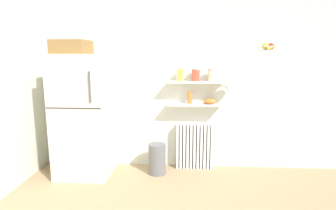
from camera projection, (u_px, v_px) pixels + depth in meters
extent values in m
cube|color=silver|center=(184.00, 84.00, 4.11)|extent=(7.04, 0.10, 2.60)
cube|color=silver|center=(84.00, 116.00, 3.88)|extent=(0.75, 0.70, 1.74)
cube|color=#262628|center=(73.00, 108.00, 3.50)|extent=(0.73, 0.01, 0.01)
cylinder|color=#4C4C51|center=(90.00, 87.00, 3.42)|extent=(0.02, 0.02, 0.40)
cube|color=olive|center=(72.00, 47.00, 3.71)|extent=(0.45, 0.49, 0.19)
cube|color=white|center=(178.00, 146.00, 4.16)|extent=(0.04, 0.12, 0.70)
cube|color=white|center=(181.00, 146.00, 4.15)|extent=(0.04, 0.12, 0.70)
cube|color=white|center=(184.00, 146.00, 4.15)|extent=(0.04, 0.12, 0.70)
cube|color=white|center=(188.00, 146.00, 4.15)|extent=(0.04, 0.12, 0.70)
cube|color=white|center=(191.00, 146.00, 4.14)|extent=(0.04, 0.12, 0.70)
cube|color=white|center=(195.00, 146.00, 4.14)|extent=(0.04, 0.12, 0.70)
cube|color=white|center=(198.00, 146.00, 4.14)|extent=(0.04, 0.12, 0.70)
cube|color=white|center=(201.00, 146.00, 4.14)|extent=(0.04, 0.12, 0.70)
cube|color=white|center=(205.00, 147.00, 4.13)|extent=(0.04, 0.12, 0.70)
cube|color=white|center=(208.00, 147.00, 4.13)|extent=(0.04, 0.12, 0.70)
cube|color=white|center=(212.00, 147.00, 4.13)|extent=(0.04, 0.12, 0.70)
cube|color=white|center=(195.00, 105.00, 3.99)|extent=(0.82, 0.22, 0.02)
cube|color=white|center=(196.00, 82.00, 3.93)|extent=(0.82, 0.22, 0.02)
cylinder|color=yellow|center=(180.00, 75.00, 3.93)|extent=(0.08, 0.08, 0.17)
cylinder|color=gray|center=(180.00, 69.00, 3.91)|extent=(0.08, 0.08, 0.02)
cylinder|color=#C64C38|center=(196.00, 76.00, 3.92)|extent=(0.12, 0.12, 0.16)
cylinder|color=gray|center=(196.00, 69.00, 3.90)|extent=(0.11, 0.11, 0.02)
cylinder|color=beige|center=(212.00, 76.00, 3.90)|extent=(0.11, 0.11, 0.16)
cylinder|color=gray|center=(212.00, 69.00, 3.89)|extent=(0.10, 0.10, 0.02)
cylinder|color=#CC7033|center=(190.00, 97.00, 3.98)|extent=(0.07, 0.07, 0.19)
ellipsoid|color=orange|center=(210.00, 101.00, 3.97)|extent=(0.18, 0.18, 0.08)
cylinder|color=slate|center=(157.00, 159.00, 3.96)|extent=(0.25, 0.25, 0.45)
torus|color=#B2B2B7|center=(268.00, 47.00, 3.34)|extent=(0.28, 0.28, 0.01)
cylinder|color=#A8A8AD|center=(268.00, 50.00, 3.35)|extent=(0.23, 0.23, 0.01)
sphere|color=red|center=(271.00, 46.00, 3.33)|extent=(0.08, 0.08, 0.08)
sphere|color=gold|center=(266.00, 46.00, 3.35)|extent=(0.09, 0.09, 0.09)
ellipsoid|color=yellow|center=(272.00, 47.00, 3.31)|extent=(0.16, 0.14, 0.08)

